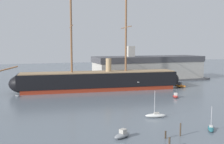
# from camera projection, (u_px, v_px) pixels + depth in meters

# --- Properties ---
(tall_ship) EXTENTS (66.49, 15.54, 32.02)m
(tall_ship) POSITION_uv_depth(u_px,v_px,m) (99.00, 80.00, 91.80)
(tall_ship) COLOR maroon
(tall_ship) RESTS_ON ground
(motorboat_foreground_left) EXTENTS (3.83, 2.91, 1.49)m
(motorboat_foreground_left) POSITION_uv_depth(u_px,v_px,m) (122.00, 135.00, 44.97)
(motorboat_foreground_left) COLOR gray
(motorboat_foreground_left) RESTS_ON ground
(sailboat_foreground_right) EXTENTS (3.00, 3.50, 4.65)m
(sailboat_foreground_right) POSITION_uv_depth(u_px,v_px,m) (211.00, 128.00, 48.81)
(sailboat_foreground_right) COLOR #236670
(sailboat_foreground_right) RESTS_ON ground
(sailboat_near_centre) EXTENTS (4.79, 2.52, 5.97)m
(sailboat_near_centre) POSITION_uv_depth(u_px,v_px,m) (156.00, 115.00, 57.42)
(sailboat_near_centre) COLOR silver
(sailboat_near_centre) RESTS_ON ground
(motorboat_alongside_stern) EXTENTS (2.87, 3.81, 1.48)m
(motorboat_alongside_stern) POSITION_uv_depth(u_px,v_px,m) (175.00, 96.00, 79.01)
(motorboat_alongside_stern) COLOR #B22D28
(motorboat_alongside_stern) RESTS_ON ground
(dinghy_far_left) EXTENTS (1.87, 2.44, 0.53)m
(dinghy_far_left) POSITION_uv_depth(u_px,v_px,m) (17.00, 96.00, 80.33)
(dinghy_far_left) COLOR gray
(dinghy_far_left) RESTS_ON ground
(motorboat_far_right) EXTENTS (4.01, 5.01, 1.96)m
(motorboat_far_right) POSITION_uv_depth(u_px,v_px,m) (180.00, 86.00, 97.88)
(motorboat_far_right) COLOR orange
(motorboat_far_right) RESTS_ON ground
(mooring_piling_nearest) EXTENTS (0.32, 0.32, 1.73)m
(mooring_piling_nearest) POSITION_uv_depth(u_px,v_px,m) (169.00, 143.00, 40.40)
(mooring_piling_nearest) COLOR #4C3D2D
(mooring_piling_nearest) RESTS_ON ground
(mooring_piling_left_pair) EXTENTS (0.29, 0.29, 1.31)m
(mooring_piling_left_pair) POSITION_uv_depth(u_px,v_px,m) (166.00, 135.00, 44.60)
(mooring_piling_left_pair) COLOR #382B1E
(mooring_piling_left_pair) RESTS_ON ground
(mooring_piling_right_pair) EXTENTS (0.26, 0.26, 2.35)m
(mooring_piling_right_pair) POSITION_uv_depth(u_px,v_px,m) (180.00, 130.00, 45.72)
(mooring_piling_right_pair) COLOR #4C3D2D
(mooring_piling_right_pair) RESTS_ON ground
(dockside_warehouse_right) EXTENTS (54.46, 17.61, 15.54)m
(dockside_warehouse_right) POSITION_uv_depth(u_px,v_px,m) (148.00, 68.00, 118.03)
(dockside_warehouse_right) COLOR #565659
(dockside_warehouse_right) RESTS_ON ground
(seagull_in_flight) EXTENTS (0.46, 1.10, 0.13)m
(seagull_in_flight) POSITION_uv_depth(u_px,v_px,m) (138.00, 82.00, 55.82)
(seagull_in_flight) COLOR silver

